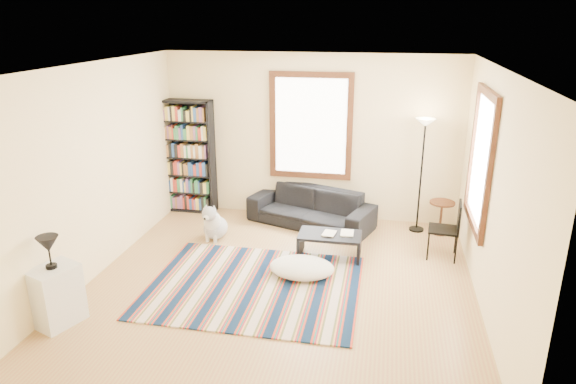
% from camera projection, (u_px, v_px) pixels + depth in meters
% --- Properties ---
extents(floor, '(5.00, 5.00, 0.10)m').
position_uv_depth(floor, '(281.00, 286.00, 6.83)').
color(floor, '#AC8D4E').
rests_on(floor, ground).
extents(ceiling, '(5.00, 5.00, 0.10)m').
position_uv_depth(ceiling, '(280.00, 62.00, 5.88)').
color(ceiling, white).
rests_on(ceiling, floor).
extents(wall_back, '(5.00, 0.10, 2.80)m').
position_uv_depth(wall_back, '(311.00, 137.00, 8.72)').
color(wall_back, '#FFE7AB').
rests_on(wall_back, floor).
extents(wall_front, '(5.00, 0.10, 2.80)m').
position_uv_depth(wall_front, '(212.00, 280.00, 3.99)').
color(wall_front, '#FFE7AB').
rests_on(wall_front, floor).
extents(wall_left, '(0.10, 5.00, 2.80)m').
position_uv_depth(wall_left, '(93.00, 171.00, 6.82)').
color(wall_left, '#FFE7AB').
rests_on(wall_left, floor).
extents(wall_right, '(0.10, 5.00, 2.80)m').
position_uv_depth(wall_right, '(497.00, 195.00, 5.89)').
color(wall_right, '#FFE7AB').
rests_on(wall_right, floor).
extents(window_back, '(1.20, 0.06, 1.60)m').
position_uv_depth(window_back, '(311.00, 126.00, 8.58)').
color(window_back, white).
rests_on(window_back, wall_back).
extents(window_right, '(0.06, 1.20, 1.60)m').
position_uv_depth(window_right, '(481.00, 160.00, 6.58)').
color(window_right, white).
rests_on(window_right, wall_right).
extents(rug, '(2.73, 2.18, 0.02)m').
position_uv_depth(rug, '(254.00, 286.00, 6.70)').
color(rug, '#0B1E39').
rests_on(rug, floor).
extents(sofa, '(2.23, 1.45, 0.61)m').
position_uv_depth(sofa, '(311.00, 208.00, 8.60)').
color(sofa, black).
rests_on(sofa, floor).
extents(bookshelf, '(0.90, 0.30, 2.00)m').
position_uv_depth(bookshelf, '(189.00, 157.00, 9.03)').
color(bookshelf, black).
rests_on(bookshelf, floor).
extents(coffee_table, '(1.00, 0.71, 0.36)m').
position_uv_depth(coffee_table, '(330.00, 245.00, 7.48)').
color(coffee_table, black).
rests_on(coffee_table, floor).
extents(book_a, '(0.21, 0.26, 0.02)m').
position_uv_depth(book_a, '(323.00, 233.00, 7.44)').
color(book_a, beige).
rests_on(book_a, coffee_table).
extents(book_b, '(0.26, 0.19, 0.02)m').
position_uv_depth(book_b, '(341.00, 233.00, 7.44)').
color(book_b, beige).
rests_on(book_b, coffee_table).
extents(floor_cushion, '(1.04, 0.89, 0.22)m').
position_uv_depth(floor_cushion, '(302.00, 267.00, 6.97)').
color(floor_cushion, beige).
rests_on(floor_cushion, floor).
extents(floor_lamp, '(0.35, 0.35, 1.86)m').
position_uv_depth(floor_lamp, '(421.00, 176.00, 8.17)').
color(floor_lamp, black).
rests_on(floor_lamp, floor).
extents(side_table, '(0.44, 0.44, 0.54)m').
position_uv_depth(side_table, '(441.00, 217.00, 8.27)').
color(side_table, '#4E2B13').
rests_on(side_table, floor).
extents(folding_chair, '(0.46, 0.44, 0.86)m').
position_uv_depth(folding_chair, '(443.00, 230.00, 7.40)').
color(folding_chair, black).
rests_on(folding_chair, floor).
extents(white_cabinet, '(0.53, 0.60, 0.70)m').
position_uv_depth(white_cabinet, '(56.00, 296.00, 5.81)').
color(white_cabinet, silver).
rests_on(white_cabinet, floor).
extents(table_lamp, '(0.29, 0.29, 0.38)m').
position_uv_depth(table_lamp, '(49.00, 252.00, 5.63)').
color(table_lamp, black).
rests_on(table_lamp, white_cabinet).
extents(dog, '(0.48, 0.63, 0.59)m').
position_uv_depth(dog, '(215.00, 221.00, 8.08)').
color(dog, silver).
rests_on(dog, floor).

